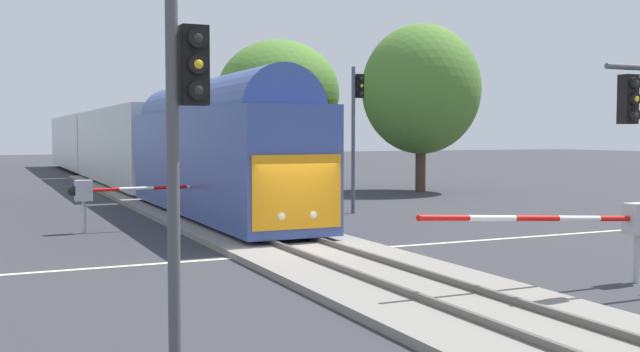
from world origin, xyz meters
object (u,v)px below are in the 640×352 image
object	(u,v)px
commuter_train	(122,144)
crossing_gate_far	(108,191)
traffic_signal_near_left	(184,133)
traffic_signal_far_side	(356,116)
maple_right_background	(421,89)
elm_centre_background	(278,93)
crossing_gate_near	(612,221)

from	to	relation	value
commuter_train	crossing_gate_far	bearing A→B (deg)	-100.77
traffic_signal_near_left	traffic_signal_far_side	bearing A→B (deg)	57.14
traffic_signal_near_left	maple_right_background	world-z (taller)	maple_right_background
crossing_gate_far	elm_centre_background	size ratio (longest dim) A/B	0.71
crossing_gate_near	elm_centre_background	size ratio (longest dim) A/B	0.70
traffic_signal_far_side	maple_right_background	size ratio (longest dim) A/B	0.64
elm_centre_background	maple_right_background	bearing A→B (deg)	-42.89
traffic_signal_far_side	commuter_train	bearing A→B (deg)	106.36
elm_centre_background	commuter_train	bearing A→B (deg)	144.25
crossing_gate_near	crossing_gate_far	size ratio (longest dim) A/B	0.98
traffic_signal_near_left	maple_right_background	bearing A→B (deg)	52.89
crossing_gate_far	traffic_signal_far_side	world-z (taller)	traffic_signal_far_side
crossing_gate_near	maple_right_background	distance (m)	27.13
crossing_gate_near	traffic_signal_far_side	distance (m)	16.06
crossing_gate_far	traffic_signal_near_left	world-z (taller)	traffic_signal_near_left
commuter_train	traffic_signal_far_side	distance (m)	21.87
commuter_train	traffic_signal_far_side	size ratio (longest dim) A/B	10.09
commuter_train	traffic_signal_far_side	world-z (taller)	traffic_signal_far_side
elm_centre_background	crossing_gate_near	bearing A→B (deg)	-97.60
commuter_train	elm_centre_background	distance (m)	10.86
crossing_gate_near	crossing_gate_far	bearing A→B (deg)	122.13
crossing_gate_far	traffic_signal_near_left	xyz separation A→B (m)	(-1.59, -16.82, 1.97)
traffic_signal_near_left	elm_centre_background	size ratio (longest dim) A/B	0.55
crossing_gate_far	maple_right_background	size ratio (longest dim) A/B	0.67
traffic_signal_near_left	traffic_signal_far_side	size ratio (longest dim) A/B	0.81
crossing_gate_near	commuter_train	bearing A→B (deg)	96.79
crossing_gate_near	maple_right_background	xyz separation A→B (m)	(10.54, 24.59, 4.50)
commuter_train	traffic_signal_far_side	bearing A→B (deg)	-73.64
traffic_signal_far_side	elm_centre_background	size ratio (longest dim) A/B	0.68
traffic_signal_near_left	elm_centre_background	bearing A→B (deg)	66.80
traffic_signal_near_left	commuter_train	bearing A→B (deg)	81.49
crossing_gate_far	maple_right_background	world-z (taller)	maple_right_background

